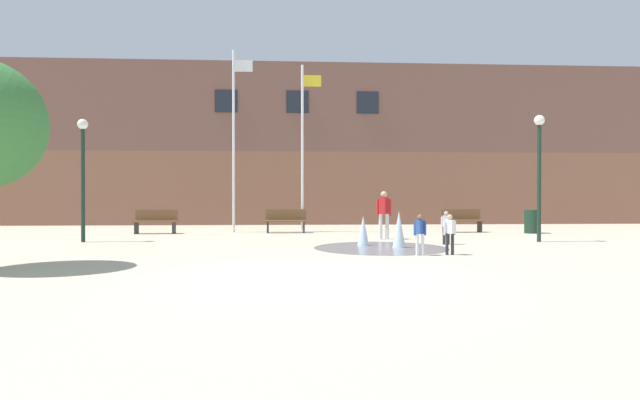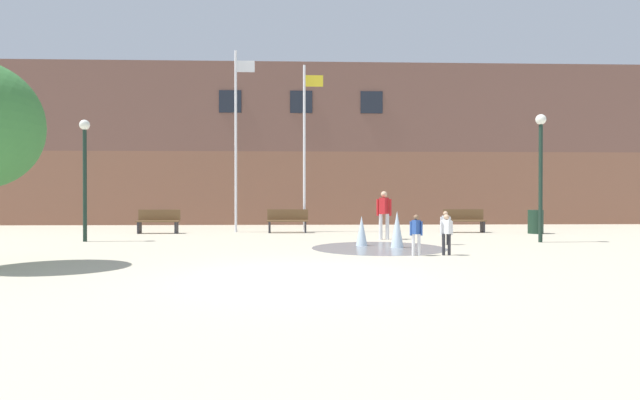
% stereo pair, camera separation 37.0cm
% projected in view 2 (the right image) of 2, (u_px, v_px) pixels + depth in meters
% --- Properties ---
extents(ground_plane, '(100.00, 100.00, 0.00)m').
position_uv_depth(ground_plane, '(298.00, 277.00, 8.76)').
color(ground_plane, '#BCB299').
extents(library_building, '(36.00, 6.05, 8.10)m').
position_uv_depth(library_building, '(301.00, 149.00, 27.71)').
color(library_building, brown).
rests_on(library_building, ground).
extents(splash_fountain, '(3.69, 3.69, 1.02)m').
position_uv_depth(splash_fountain, '(381.00, 236.00, 13.91)').
color(splash_fountain, gray).
rests_on(splash_fountain, ground).
extents(park_bench_far_left, '(1.60, 0.44, 0.91)m').
position_uv_depth(park_bench_far_left, '(158.00, 221.00, 19.09)').
color(park_bench_far_left, '#28282D').
rests_on(park_bench_far_left, ground).
extents(park_bench_near_trashcan, '(1.60, 0.44, 0.91)m').
position_uv_depth(park_bench_near_trashcan, '(288.00, 220.00, 19.45)').
color(park_bench_near_trashcan, '#28282D').
rests_on(park_bench_near_trashcan, ground).
extents(park_bench_far_right, '(1.60, 0.44, 0.91)m').
position_uv_depth(park_bench_far_right, '(464.00, 220.00, 19.59)').
color(park_bench_far_right, '#28282D').
rests_on(park_bench_far_right, ground).
extents(child_with_pink_shirt, '(0.31, 0.18, 0.99)m').
position_uv_depth(child_with_pink_shirt, '(446.00, 225.00, 14.61)').
color(child_with_pink_shirt, '#28282D').
rests_on(child_with_pink_shirt, ground).
extents(child_in_fountain, '(0.31, 0.24, 0.99)m').
position_uv_depth(child_in_fountain, '(416.00, 232.00, 11.94)').
color(child_in_fountain, silver).
rests_on(child_in_fountain, ground).
extents(child_running, '(0.31, 0.24, 0.99)m').
position_uv_depth(child_running, '(446.00, 231.00, 12.03)').
color(child_running, '#28282D').
rests_on(child_running, ground).
extents(teen_by_trashcan, '(0.50, 0.39, 1.59)m').
position_uv_depth(teen_by_trashcan, '(384.00, 211.00, 16.42)').
color(teen_by_trashcan, silver).
rests_on(teen_by_trashcan, ground).
extents(flagpole_left, '(0.80, 0.10, 7.20)m').
position_uv_depth(flagpole_left, '(237.00, 135.00, 19.75)').
color(flagpole_left, silver).
rests_on(flagpole_left, ground).
extents(flagpole_right, '(0.80, 0.10, 6.65)m').
position_uv_depth(flagpole_right, '(305.00, 143.00, 19.85)').
color(flagpole_right, silver).
rests_on(flagpole_right, ground).
extents(lamp_post_left_lane, '(0.32, 0.32, 3.82)m').
position_uv_depth(lamp_post_left_lane, '(85.00, 162.00, 15.63)').
color(lamp_post_left_lane, '#192D23').
rests_on(lamp_post_left_lane, ground).
extents(lamp_post_right_lane, '(0.32, 0.32, 3.96)m').
position_uv_depth(lamp_post_right_lane, '(541.00, 159.00, 15.40)').
color(lamp_post_right_lane, '#192D23').
rests_on(lamp_post_right_lane, ground).
extents(trash_can, '(0.56, 0.56, 0.90)m').
position_uv_depth(trash_can, '(536.00, 222.00, 18.98)').
color(trash_can, '#193323').
rests_on(trash_can, ground).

